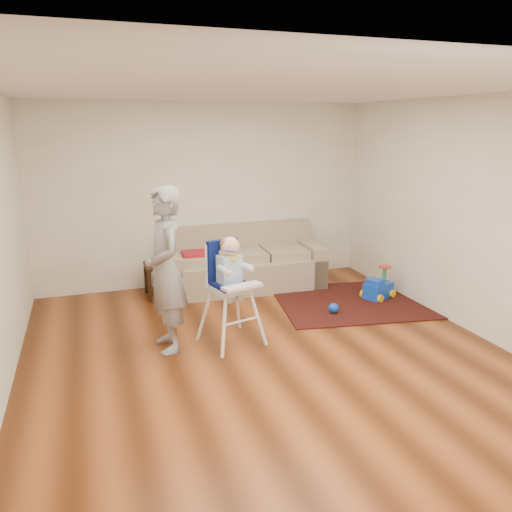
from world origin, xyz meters
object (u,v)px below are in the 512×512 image
object	(u,v)px
high_chair	(231,292)
ride_on_toy	(379,282)
side_table	(163,280)
sofa	(243,258)
toy_ball	(334,308)
adult	(166,270)

from	to	relation	value
high_chair	ride_on_toy	bearing A→B (deg)	2.52
side_table	high_chair	size ratio (longest dim) A/B	0.39
sofa	high_chair	distance (m)	1.97
high_chair	toy_ball	bearing A→B (deg)	0.16
sofa	side_table	xyz separation A→B (m)	(-1.20, 0.00, -0.22)
sofa	ride_on_toy	world-z (taller)	sofa
ride_on_toy	adult	xyz separation A→B (m)	(-3.05, -0.65, 0.65)
sofa	adult	xyz separation A→B (m)	(-1.40, -1.75, 0.43)
side_table	adult	size ratio (longest dim) A/B	0.27
high_chair	sofa	bearing A→B (deg)	54.16
toy_ball	high_chair	size ratio (longest dim) A/B	0.11
ride_on_toy	adult	size ratio (longest dim) A/B	0.25
sofa	side_table	distance (m)	1.21
sofa	high_chair	world-z (taller)	high_chair
high_chair	adult	world-z (taller)	adult
high_chair	adult	bearing A→B (deg)	158.70
sofa	toy_ball	bearing A→B (deg)	-58.55
side_table	adult	distance (m)	1.88
ride_on_toy	side_table	bearing A→B (deg)	134.57
ride_on_toy	high_chair	xyz separation A→B (m)	(-2.36, -0.73, 0.35)
toy_ball	adult	bearing A→B (deg)	-171.82
side_table	toy_ball	bearing A→B (deg)	-36.04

